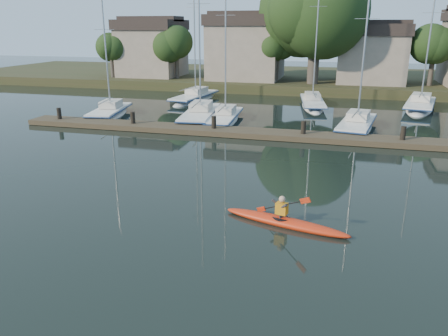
% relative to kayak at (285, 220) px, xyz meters
% --- Properties ---
extents(ground, '(160.00, 160.00, 0.00)m').
position_rel_kayak_xyz_m(ground, '(-3.55, -0.90, -0.19)').
color(ground, black).
rests_on(ground, ground).
extents(kayak, '(4.88, 1.85, 1.56)m').
position_rel_kayak_xyz_m(kayak, '(0.00, 0.00, 0.00)').
color(kayak, '#B9470E').
rests_on(kayak, ground).
extents(dock, '(34.00, 2.00, 1.80)m').
position_rel_kayak_xyz_m(dock, '(-3.55, 13.10, 0.02)').
color(dock, '#483E29').
rests_on(dock, ground).
extents(sailboat_0, '(3.41, 7.67, 11.76)m').
position_rel_kayak_xyz_m(sailboat_0, '(-16.48, 16.86, -0.38)').
color(sailboat_0, silver).
rests_on(sailboat_0, ground).
extents(sailboat_1, '(3.34, 9.22, 14.74)m').
position_rel_kayak_xyz_m(sailboat_1, '(-8.95, 17.45, -0.39)').
color(sailboat_1, silver).
rests_on(sailboat_1, ground).
extents(sailboat_2, '(2.41, 8.13, 13.28)m').
position_rel_kayak_xyz_m(sailboat_2, '(-6.87, 17.21, -0.35)').
color(sailboat_2, silver).
rests_on(sailboat_2, ground).
extents(sailboat_3, '(3.31, 8.25, 12.93)m').
position_rel_kayak_xyz_m(sailboat_3, '(2.85, 16.98, -0.38)').
color(sailboat_3, silver).
rests_on(sailboat_3, ground).
extents(sailboat_5, '(3.15, 9.17, 14.88)m').
position_rel_kayak_xyz_m(sailboat_5, '(-12.27, 25.94, -0.37)').
color(sailboat_5, silver).
rests_on(sailboat_5, ground).
extents(sailboat_6, '(3.25, 9.43, 14.71)m').
position_rel_kayak_xyz_m(sailboat_6, '(-0.86, 25.83, -0.36)').
color(sailboat_6, silver).
rests_on(sailboat_6, ground).
extents(sailboat_7, '(4.01, 8.94, 13.96)m').
position_rel_kayak_xyz_m(sailboat_7, '(8.38, 26.59, -0.40)').
color(sailboat_7, silver).
rests_on(sailboat_7, ground).
extents(shore, '(90.00, 25.25, 12.75)m').
position_rel_kayak_xyz_m(shore, '(-1.93, 39.39, 3.04)').
color(shore, '#2B3118').
rests_on(shore, ground).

